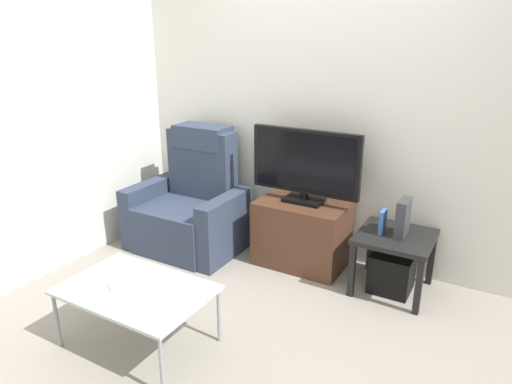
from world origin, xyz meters
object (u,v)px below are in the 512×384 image
at_px(book_upright, 383,222).
at_px(recliner_armchair, 191,207).
at_px(tv_stand, 302,233).
at_px(side_table, 395,244).
at_px(game_console, 403,218).
at_px(coffee_table, 136,292).
at_px(cell_phone, 122,285).
at_px(subwoofer_box, 392,272).
at_px(television, 305,165).

bearing_deg(book_upright, recliner_armchair, -176.66).
height_order(tv_stand, side_table, tv_stand).
distance_m(side_table, game_console, 0.21).
height_order(recliner_armchair, coffee_table, recliner_armchair).
relative_size(recliner_armchair, cell_phone, 7.20).
bearing_deg(subwoofer_box, recliner_armchair, -176.21).
xyz_separation_m(recliner_armchair, book_upright, (1.70, 0.10, 0.17)).
bearing_deg(tv_stand, subwoofer_box, -3.36).
bearing_deg(game_console, side_table, -164.05).
distance_m(subwoofer_box, book_upright, 0.41).
relative_size(side_table, game_console, 1.95).
bearing_deg(television, side_table, -4.76).
relative_size(tv_stand, coffee_table, 0.81).
bearing_deg(recliner_armchair, cell_phone, -78.29).
bearing_deg(coffee_table, book_upright, 52.13).
distance_m(tv_stand, book_upright, 0.73).
xyz_separation_m(tv_stand, book_upright, (0.67, -0.07, 0.27)).
bearing_deg(cell_phone, book_upright, 78.15).
distance_m(subwoofer_box, game_console, 0.45).
bearing_deg(coffee_table, side_table, 50.10).
xyz_separation_m(coffee_table, cell_phone, (-0.10, -0.02, 0.03)).
height_order(subwoofer_box, game_console, game_console).
height_order(television, recliner_armchair, television).
bearing_deg(book_upright, cell_phone, -129.96).
bearing_deg(television, subwoofer_box, -4.76).
height_order(tv_stand, coffee_table, tv_stand).
relative_size(tv_stand, subwoofer_box, 2.42).
height_order(game_console, coffee_table, game_console).
bearing_deg(game_console, coffee_table, -130.52).
relative_size(game_console, cell_phone, 1.85).
height_order(recliner_armchair, subwoofer_box, recliner_armchair).
relative_size(television, book_upright, 5.13).
bearing_deg(tv_stand, side_table, -3.36).
distance_m(book_upright, coffee_table, 1.81).
relative_size(recliner_armchair, side_table, 2.00).
xyz_separation_m(television, recliner_armchair, (-1.03, -0.18, -0.50)).
bearing_deg(tv_stand, television, 90.00).
distance_m(game_console, coffee_table, 1.92).
bearing_deg(subwoofer_box, side_table, 90.00).
xyz_separation_m(television, book_upright, (0.67, -0.08, -0.32)).
xyz_separation_m(subwoofer_box, game_console, (0.04, 0.01, 0.45)).
height_order(television, coffee_table, television).
relative_size(recliner_armchair, book_upright, 6.05).
distance_m(television, cell_phone, 1.68).
bearing_deg(cell_phone, recliner_armchair, 138.57).
height_order(television, subwoofer_box, television).
relative_size(book_upright, game_console, 0.64).
xyz_separation_m(recliner_armchair, cell_phone, (0.50, -1.34, 0.03)).
xyz_separation_m(side_table, game_console, (0.04, 0.01, 0.21)).
height_order(television, cell_phone, television).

